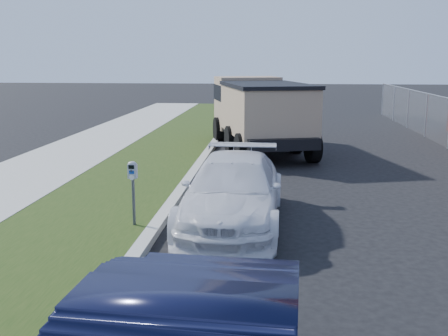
{
  "coord_description": "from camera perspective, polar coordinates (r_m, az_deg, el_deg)",
  "views": [
    {
      "loc": [
        -0.42,
        -9.57,
        3.22
      ],
      "look_at": [
        -1.4,
        1.0,
        1.0
      ],
      "focal_mm": 42.0,
      "sensor_mm": 36.0,
      "label": 1
    }
  ],
  "objects": [
    {
      "name": "dump_truck",
      "position": [
        18.74,
        3.79,
        6.3
      ],
      "size": [
        3.98,
        6.86,
        2.54
      ],
      "rotation": [
        0.0,
        0.0,
        0.26
      ],
      "color": "black",
      "rests_on": "ground"
    },
    {
      "name": "streetside",
      "position": [
        13.05,
        -18.13,
        -2.77
      ],
      "size": [
        6.12,
        50.0,
        0.15
      ],
      "color": "#989890",
      "rests_on": "ground"
    },
    {
      "name": "white_wagon",
      "position": [
        10.28,
        0.99,
        -2.56
      ],
      "size": [
        1.99,
        4.65,
        1.34
      ],
      "primitive_type": "imported",
      "rotation": [
        0.0,
        0.0,
        -0.03
      ],
      "color": "white",
      "rests_on": "ground"
    },
    {
      "name": "ground",
      "position": [
        10.11,
        7.45,
        -6.87
      ],
      "size": [
        120.0,
        120.0,
        0.0
      ],
      "primitive_type": "plane",
      "color": "black",
      "rests_on": "ground"
    },
    {
      "name": "parking_meter",
      "position": [
        9.91,
        -9.9,
        -1.23
      ],
      "size": [
        0.18,
        0.13,
        1.24
      ],
      "rotation": [
        0.0,
        0.0,
        -0.08
      ],
      "color": "#3F4247",
      "rests_on": "ground"
    }
  ]
}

